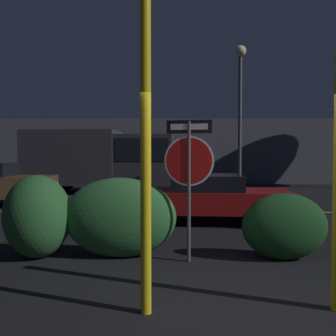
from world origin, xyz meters
TOP-DOWN VIEW (x-y plane):
  - ground_plane at (0.00, 0.00)m, footprint 260.00×260.00m
  - road_center_stripe at (0.00, 7.27)m, footprint 39.45×0.12m
  - stop_sign at (-0.59, 1.99)m, footprint 0.82×0.18m
  - yellow_pole_left at (-1.15, -0.04)m, footprint 0.12×0.12m
  - hedge_bush_1 at (-3.22, 2.20)m, footprint 1.16×1.12m
  - hedge_bush_2 at (-1.78, 2.24)m, footprint 1.98×0.77m
  - hedge_bush_3 at (1.05, 2.13)m, footprint 1.46×0.70m
  - passing_car_2 at (-0.07, 5.66)m, footprint 4.75×2.16m
  - delivery_truck at (-4.08, 12.81)m, footprint 6.81×2.81m
  - street_lamp at (2.05, 12.38)m, footprint 0.50×0.50m
  - building_backdrop at (-2.16, 20.29)m, footprint 33.65×4.70m

SIDE VIEW (x-z plane):
  - ground_plane at x=0.00m, z-range 0.00..0.00m
  - road_center_stripe at x=0.00m, z-range 0.00..0.01m
  - hedge_bush_3 at x=1.05m, z-range 0.00..1.14m
  - passing_car_2 at x=-0.07m, z-range 0.03..1.28m
  - hedge_bush_2 at x=-1.78m, z-range 0.00..1.40m
  - hedge_bush_1 at x=-3.22m, z-range 0.00..1.45m
  - delivery_truck at x=-4.08m, z-range 0.19..3.03m
  - stop_sign at x=-0.59m, z-range 0.48..2.85m
  - yellow_pole_left at x=-1.15m, z-range 0.00..3.56m
  - building_backdrop at x=-2.16m, z-range 0.00..3.86m
  - street_lamp at x=2.05m, z-range 1.23..7.77m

